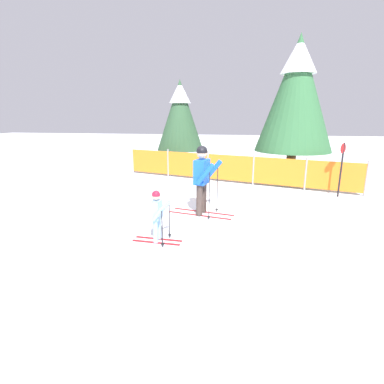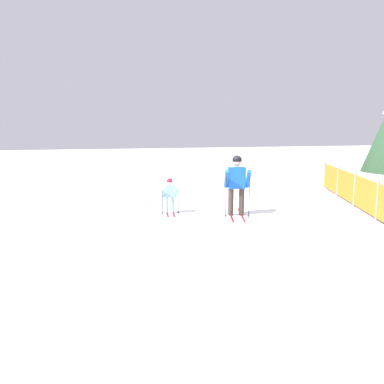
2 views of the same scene
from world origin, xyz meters
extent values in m
plane|color=white|center=(0.00, 0.00, 0.00)|extent=(60.00, 60.00, 0.00)
cube|color=maroon|center=(0.00, 0.22, 0.01)|extent=(1.55, 0.39, 0.02)
cube|color=maroon|center=(-0.06, -0.07, 0.01)|extent=(1.55, 0.39, 0.02)
cylinder|color=#3F332D|center=(0.00, 0.22, 0.39)|extent=(0.15, 0.15, 0.75)
cylinder|color=#3F332D|center=(-0.06, -0.07, 0.39)|extent=(0.15, 0.15, 0.75)
cube|color=blue|center=(-0.03, 0.07, 1.06)|extent=(0.36, 0.51, 0.58)
cylinder|color=blue|center=(0.21, 0.32, 1.06)|extent=(0.48, 0.21, 0.54)
cylinder|color=blue|center=(0.09, -0.25, 1.06)|extent=(0.48, 0.21, 0.54)
sphere|color=#D8AD8C|center=(-0.03, 0.07, 1.50)|extent=(0.25, 0.25, 0.25)
sphere|color=black|center=(-0.03, 0.07, 1.54)|extent=(0.26, 0.26, 0.26)
cylinder|color=black|center=(0.33, 0.31, 0.58)|extent=(0.02, 0.02, 1.16)
cylinder|color=black|center=(0.33, 0.31, 0.06)|extent=(0.07, 0.07, 0.01)
cylinder|color=black|center=(0.19, -0.30, 0.58)|extent=(0.02, 0.02, 1.16)
cylinder|color=black|center=(0.19, -0.30, 0.06)|extent=(0.07, 0.07, 0.01)
cube|color=maroon|center=(-0.65, -1.60, 0.01)|extent=(0.95, 0.11, 0.02)
cube|color=maroon|center=(-0.66, -1.78, 0.01)|extent=(0.95, 0.11, 0.02)
cylinder|color=#8CBFF2|center=(-0.65, -1.60, 0.24)|extent=(0.09, 0.09, 0.45)
cylinder|color=#8CBFF2|center=(-0.66, -1.78, 0.24)|extent=(0.09, 0.09, 0.45)
cube|color=#8CBFF2|center=(-0.65, -1.69, 0.64)|extent=(0.18, 0.29, 0.35)
cylinder|color=#8CBFF2|center=(-0.53, -1.52, 0.64)|extent=(0.27, 0.09, 0.33)
cylinder|color=#8CBFF2|center=(-0.56, -1.87, 0.64)|extent=(0.27, 0.09, 0.33)
sphere|color=#D8AD8C|center=(-0.65, -1.69, 0.91)|extent=(0.15, 0.15, 0.15)
sphere|color=red|center=(-0.65, -1.69, 0.93)|extent=(0.16, 0.16, 0.16)
cylinder|color=black|center=(-0.46, -1.48, 0.35)|extent=(0.02, 0.02, 0.70)
cylinder|color=black|center=(-0.46, -1.48, 0.06)|extent=(0.07, 0.07, 0.01)
cylinder|color=black|center=(-0.49, -1.92, 0.35)|extent=(0.02, 0.02, 0.70)
cylinder|color=black|center=(-0.49, -1.92, 0.06)|extent=(0.07, 0.07, 0.01)
cylinder|color=gray|center=(-3.56, 4.95, 0.54)|extent=(0.06, 0.06, 1.07)
cylinder|color=gray|center=(-1.94, 4.46, 0.54)|extent=(0.06, 0.06, 1.07)
cylinder|color=gray|center=(-0.31, 3.97, 0.54)|extent=(0.06, 0.06, 1.07)
cylinder|color=gray|center=(1.31, 3.48, 0.54)|extent=(0.06, 0.06, 1.07)
cylinder|color=gray|center=(2.94, 2.99, 0.54)|extent=(0.06, 0.06, 1.07)
cylinder|color=gray|center=(4.57, 2.50, 0.54)|extent=(0.06, 0.06, 1.07)
cube|color=orange|center=(-2.75, 4.71, 0.54)|extent=(1.63, 0.52, 0.90)
cube|color=orange|center=(-1.12, 4.22, 0.54)|extent=(1.63, 0.52, 0.90)
cube|color=orange|center=(0.50, 3.73, 0.54)|extent=(1.63, 0.52, 0.90)
cube|color=orange|center=(2.13, 3.24, 0.54)|extent=(1.63, 0.52, 0.90)
cube|color=orange|center=(3.75, 2.75, 0.54)|extent=(1.63, 0.52, 0.90)
cylinder|color=#4C3823|center=(2.72, 4.66, 0.54)|extent=(0.34, 0.34, 1.07)
cone|color=#2F6339|center=(2.72, 4.66, 3.07)|extent=(2.73, 2.73, 4.00)
cone|color=white|center=(2.72, 4.66, 4.35)|extent=(1.23, 1.23, 1.20)
cylinder|color=#4C3823|center=(-1.86, 6.55, 0.41)|extent=(0.26, 0.26, 0.82)
cone|color=#2D5133|center=(-1.86, 6.55, 2.34)|extent=(2.08, 2.08, 3.05)
cone|color=white|center=(-1.86, 6.55, 3.31)|extent=(0.94, 0.94, 0.91)
cylinder|color=black|center=(3.77, 2.32, 0.80)|extent=(0.05, 0.05, 1.60)
cylinder|color=red|center=(3.75, 2.30, 1.44)|extent=(0.20, 0.22, 0.28)
ellipsoid|color=white|center=(-1.77, -2.55, 0.00)|extent=(1.04, 0.88, 0.41)
camera|label=1|loc=(0.87, -6.87, 2.37)|focal=28.00mm
camera|label=2|loc=(9.62, -3.28, 2.50)|focal=35.00mm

